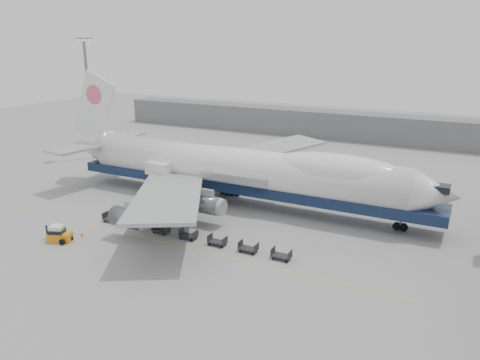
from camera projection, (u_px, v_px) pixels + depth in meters
The scene contains 16 objects.
ground at pixel (198, 228), 64.58m from camera, with size 260.00×260.00×0.00m, color gray.
apron_line at pixel (173, 245), 59.46m from camera, with size 60.00×0.15×0.01m, color gold.
hangar at pixel (303, 122), 127.60m from camera, with size 110.00×8.00×7.00m, color slate.
floodlight_mast at pixel (88, 93), 99.31m from camera, with size 2.40×2.40×25.43m.
airliner at pixel (241, 169), 72.90m from camera, with size 67.00×55.30×19.98m.
catering_truck at pixel (160, 178), 76.32m from camera, with size 4.89×3.65×6.02m.
baggage_tug at pixel (59, 234), 60.20m from camera, with size 3.32×2.60×2.15m.
ground_worker at pixel (47, 232), 60.89m from camera, with size 0.70×0.46×1.91m, color black.
traffic_cone at pixel (82, 234), 61.97m from camera, with size 0.37×0.37×0.55m.
dolly_0 at pixel (111, 218), 66.77m from camera, with size 2.30×1.35×1.30m.
dolly_1 at pixel (136, 224), 64.86m from camera, with size 2.30×1.35×1.30m.
dolly_2 at pixel (161, 229), 62.95m from camera, with size 2.30×1.35×1.30m.
dolly_3 at pixel (188, 235), 61.04m from camera, with size 2.30×1.35×1.30m.
dolly_4 at pixel (217, 241), 59.13m from camera, with size 2.30×1.35×1.30m.
dolly_5 at pixel (248, 248), 57.22m from camera, with size 2.30×1.35×1.30m.
dolly_6 at pixel (281, 255), 55.31m from camera, with size 2.30×1.35×1.30m.
Camera 1 is at (32.58, -50.64, 24.95)m, focal length 35.00 mm.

